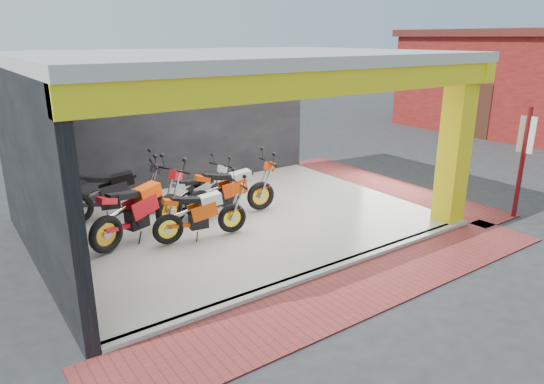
{
  "coord_description": "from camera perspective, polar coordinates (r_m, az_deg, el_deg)",
  "views": [
    {
      "loc": [
        -5.29,
        -6.77,
        3.98
      ],
      "look_at": [
        0.26,
        1.07,
        0.9
      ],
      "focal_mm": 32.0,
      "sensor_mm": 36.0,
      "label": 1
    }
  ],
  "objects": [
    {
      "name": "ground",
      "position": [
        9.47,
        2.5,
        -7.1
      ],
      "size": [
        80.0,
        80.0,
        0.0
      ],
      "primitive_type": "plane",
      "color": "#2D2D30",
      "rests_on": "ground"
    },
    {
      "name": "showroom_floor",
      "position": [
        10.97,
        -3.89,
        -3.26
      ],
      "size": [
        8.0,
        6.0,
        0.1
      ],
      "primitive_type": "cube",
      "color": "silver",
      "rests_on": "ground"
    },
    {
      "name": "showroom_ceiling",
      "position": [
        10.25,
        -4.32,
        15.61
      ],
      "size": [
        8.4,
        6.4,
        0.2
      ],
      "primitive_type": "cube",
      "color": "beige",
      "rests_on": "corner_column"
    },
    {
      "name": "back_wall",
      "position": [
        13.19,
        -11.18,
        7.7
      ],
      "size": [
        8.2,
        0.2,
        3.5
      ],
      "primitive_type": "cube",
      "color": "black",
      "rests_on": "ground"
    },
    {
      "name": "left_wall",
      "position": [
        9.13,
        -26.65,
        1.72
      ],
      "size": [
        0.2,
        6.2,
        3.5
      ],
      "primitive_type": "cube",
      "color": "black",
      "rests_on": "ground"
    },
    {
      "name": "corner_column",
      "position": [
        11.09,
        20.71,
        5.02
      ],
      "size": [
        0.5,
        0.5,
        3.5
      ],
      "primitive_type": "cube",
      "color": "yellow",
      "rests_on": "ground"
    },
    {
      "name": "header_beam_front",
      "position": [
        7.86,
        7.4,
        12.68
      ],
      "size": [
        8.4,
        0.3,
        0.4
      ],
      "primitive_type": "cube",
      "color": "yellow",
      "rests_on": "corner_column"
    },
    {
      "name": "header_beam_right",
      "position": [
        12.79,
        11.75,
        14.37
      ],
      "size": [
        0.3,
        6.4,
        0.4
      ],
      "primitive_type": "cube",
      "color": "yellow",
      "rests_on": "corner_column"
    },
    {
      "name": "floor_kerb",
      "position": [
        8.74,
        6.64,
        -9.05
      ],
      "size": [
        8.0,
        0.2,
        0.1
      ],
      "primitive_type": "cube",
      "color": "silver",
      "rests_on": "ground"
    },
    {
      "name": "paver_front",
      "position": [
        8.27,
        10.29,
        -11.18
      ],
      "size": [
        9.0,
        1.4,
        0.03
      ],
      "primitive_type": "cube",
      "color": "maroon",
      "rests_on": "ground"
    },
    {
      "name": "paver_right",
      "position": [
        13.94,
        13.17,
        0.77
      ],
      "size": [
        1.4,
        7.0,
        0.03
      ],
      "primitive_type": "cube",
      "color": "maroon",
      "rests_on": "ground"
    },
    {
      "name": "signpost",
      "position": [
        12.18,
        27.4,
        3.51
      ],
      "size": [
        0.1,
        0.36,
        2.54
      ],
      "rotation": [
        0.0,
        0.0,
        0.06
      ],
      "color": "#610E13",
      "rests_on": "ground"
    },
    {
      "name": "moto_hero",
      "position": [
        9.89,
        -4.77,
        -1.47
      ],
      "size": [
        2.15,
        1.06,
        1.26
      ],
      "primitive_type": null,
      "rotation": [
        0.0,
        0.0,
        -0.15
      ],
      "color": "#E54B09",
      "rests_on": "showroom_floor"
    },
    {
      "name": "moto_row_a",
      "position": [
        11.14,
        -1.35,
        1.16
      ],
      "size": [
        2.37,
        1.18,
        1.39
      ],
      "primitive_type": null,
      "rotation": [
        0.0,
        0.0,
        -0.15
      ],
      "color": "red",
      "rests_on": "showroom_floor"
    },
    {
      "name": "moto_row_b",
      "position": [
        11.46,
        -6.5,
        1.06
      ],
      "size": [
        2.11,
        1.31,
        1.21
      ],
      "primitive_type": null,
      "rotation": [
        0.0,
        0.0,
        0.31
      ],
      "color": "#A4A6AB",
      "rests_on": "showroom_floor"
    },
    {
      "name": "moto_row_c",
      "position": [
        10.32,
        -12.11,
        -0.33
      ],
      "size": [
        2.59,
        1.65,
        1.48
      ],
      "primitive_type": null,
      "rotation": [
        0.0,
        0.0,
        0.34
      ],
      "color": "red",
      "rests_on": "showroom_floor"
    },
    {
      "name": "moto_row_d",
      "position": [
        11.25,
        -14.58,
        0.79
      ],
      "size": [
        2.43,
        1.3,
        1.41
      ],
      "primitive_type": null,
      "rotation": [
        0.0,
        0.0,
        -0.2
      ],
      "color": "black",
      "rests_on": "showroom_floor"
    }
  ]
}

